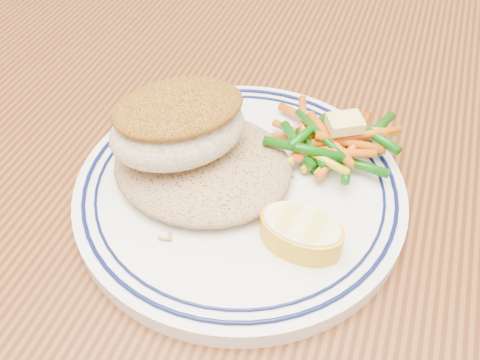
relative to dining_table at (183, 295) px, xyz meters
name	(u,v)px	position (x,y,z in m)	size (l,w,h in m)	color
dining_table	(183,295)	(0.00, 0.00, 0.00)	(1.50, 0.90, 0.75)	#45210D
plate	(240,190)	(0.04, 0.04, 0.11)	(0.25, 0.25, 0.02)	white
rice_pilaf	(202,162)	(0.01, 0.04, 0.12)	(0.14, 0.12, 0.03)	#95714A
fish_fillet	(178,124)	(-0.01, 0.04, 0.16)	(0.12, 0.12, 0.05)	beige
vegetable_pile	(333,142)	(0.09, 0.10, 0.13)	(0.11, 0.09, 0.03)	#0D4B09
butter_pat	(345,123)	(0.10, 0.10, 0.14)	(0.03, 0.02, 0.01)	#E6CF70
lemon_wedge	(301,232)	(0.09, 0.00, 0.12)	(0.06, 0.06, 0.02)	yellow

